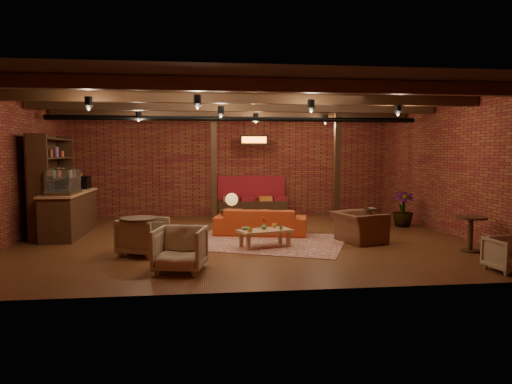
{
  "coord_description": "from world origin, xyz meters",
  "views": [
    {
      "loc": [
        -0.93,
        -10.32,
        1.99
      ],
      "look_at": [
        0.32,
        0.2,
        1.06
      ],
      "focal_mm": 32.0,
      "sensor_mm": 36.0,
      "label": 1
    }
  ],
  "objects": [
    {
      "name": "shelving_hutch",
      "position": [
        -4.5,
        1.1,
        1.2
      ],
      "size": [
        0.52,
        2.0,
        2.4
      ],
      "primitive_type": null,
      "color": "black",
      "rests_on": "ground"
    },
    {
      "name": "wall_left",
      "position": [
        -5.0,
        0.0,
        1.6
      ],
      "size": [
        0.02,
        8.0,
        3.2
      ],
      "primitive_type": "cube",
      "color": "maroon",
      "rests_on": "ground"
    },
    {
      "name": "rug",
      "position": [
        0.46,
        -0.43,
        0.01
      ],
      "size": [
        4.14,
        3.73,
        0.01
      ],
      "primitive_type": "cube",
      "rotation": [
        0.0,
        0.0,
        -0.41
      ],
      "color": "maroon",
      "rests_on": "floor"
    },
    {
      "name": "banquette",
      "position": [
        0.6,
        3.55,
        0.5
      ],
      "size": [
        2.1,
        0.7,
        1.0
      ],
      "primitive_type": null,
      "color": "maroon",
      "rests_on": "ground"
    },
    {
      "name": "post_right",
      "position": [
        2.8,
        2.0,
        1.6
      ],
      "size": [
        0.16,
        0.16,
        3.2
      ],
      "primitive_type": "cube",
      "color": "black",
      "rests_on": "ground"
    },
    {
      "name": "wall_front",
      "position": [
        0.0,
        -4.0,
        1.6
      ],
      "size": [
        10.0,
        0.02,
        3.2
      ],
      "primitive_type": "cube",
      "color": "maroon",
      "rests_on": "ground"
    },
    {
      "name": "wall_right",
      "position": [
        5.0,
        0.0,
        1.6
      ],
      "size": [
        0.02,
        8.0,
        3.2
      ],
      "primitive_type": "cube",
      "color": "maroon",
      "rests_on": "ground"
    },
    {
      "name": "ceiling_spotlights",
      "position": [
        0.0,
        0.0,
        2.86
      ],
      "size": [
        6.4,
        4.4,
        0.28
      ],
      "primitive_type": null,
      "color": "black",
      "rests_on": "ceiling"
    },
    {
      "name": "armchair_b",
      "position": [
        -1.31,
        -2.72,
        0.41
      ],
      "size": [
        0.93,
        0.89,
        0.82
      ],
      "primitive_type": "imported",
      "rotation": [
        0.0,
        0.0,
        -0.2
      ],
      "color": "beige",
      "rests_on": "floor"
    },
    {
      "name": "sofa",
      "position": [
        0.47,
        0.49,
        0.32
      ],
      "size": [
        2.33,
        1.35,
        0.64
      ],
      "primitive_type": "imported",
      "rotation": [
        0.0,
        0.0,
        2.9
      ],
      "color": "#A63617",
      "rests_on": "floor"
    },
    {
      "name": "wall_back",
      "position": [
        0.0,
        4.0,
        1.6
      ],
      "size": [
        10.0,
        0.02,
        3.2
      ],
      "primitive_type": "cube",
      "color": "maroon",
      "rests_on": "ground"
    },
    {
      "name": "service_sign",
      "position": [
        0.6,
        3.1,
        2.35
      ],
      "size": [
        0.86,
        0.06,
        0.3
      ],
      "primitive_type": "cube",
      "color": "orange",
      "rests_on": "ceiling"
    },
    {
      "name": "plant_tall",
      "position": [
        4.4,
        1.23,
        1.41
      ],
      "size": [
        1.94,
        1.94,
        2.81
      ],
      "primitive_type": "imported",
      "rotation": [
        0.0,
        0.0,
        -0.27
      ],
      "color": "#4C7F4C",
      "rests_on": "floor"
    },
    {
      "name": "service_counter",
      "position": [
        -4.1,
        1.0,
        0.8
      ],
      "size": [
        0.8,
        2.5,
        1.6
      ],
      "primitive_type": null,
      "color": "black",
      "rests_on": "ground"
    },
    {
      "name": "armchair_right",
      "position": [
        2.51,
        -0.71,
        0.45
      ],
      "size": [
        0.94,
        1.18,
        0.9
      ],
      "primitive_type": "imported",
      "rotation": [
        0.0,
        0.0,
        1.86
      ],
      "color": "brown",
      "rests_on": "floor"
    },
    {
      "name": "armchair_far",
      "position": [
        4.15,
        -3.4,
        0.32
      ],
      "size": [
        0.66,
        0.63,
        0.63
      ],
      "primitive_type": "imported",
      "rotation": [
        0.0,
        0.0,
        0.09
      ],
      "color": "beige",
      "rests_on": "floor"
    },
    {
      "name": "coffee_table",
      "position": [
        0.35,
        -1.0,
        0.34
      ],
      "size": [
        1.21,
        0.85,
        0.63
      ],
      "rotation": [
        0.0,
        0.0,
        0.3
      ],
      "color": "#AA724F",
      "rests_on": "floor"
    },
    {
      "name": "ceiling",
      "position": [
        0.0,
        0.0,
        3.2
      ],
      "size": [
        10.0,
        8.0,
        0.02
      ],
      "primitive_type": "cube",
      "color": "black",
      "rests_on": "wall_back"
    },
    {
      "name": "post_left",
      "position": [
        -0.6,
        2.6,
        1.6
      ],
      "size": [
        0.16,
        0.16,
        3.2
      ],
      "primitive_type": "cube",
      "color": "black",
      "rests_on": "ground"
    },
    {
      "name": "ceiling_beams",
      "position": [
        0.0,
        0.0,
        3.08
      ],
      "size": [
        9.8,
        6.4,
        0.22
      ],
      "primitive_type": null,
      "color": "black",
      "rests_on": "ceiling"
    },
    {
      "name": "armchair_a",
      "position": [
        -2.08,
        -1.39,
        0.4
      ],
      "size": [
        0.98,
        1.01,
        0.8
      ],
      "primitive_type": "imported",
      "rotation": [
        0.0,
        0.0,
        1.15
      ],
      "color": "beige",
      "rests_on": "floor"
    },
    {
      "name": "round_table_right",
      "position": [
        4.4,
        -1.88,
        0.47
      ],
      "size": [
        0.6,
        0.6,
        0.71
      ],
      "color": "black",
      "rests_on": "floor"
    },
    {
      "name": "round_table_left",
      "position": [
        -2.13,
        -1.55,
        0.51
      ],
      "size": [
        0.72,
        0.72,
        0.75
      ],
      "color": "black",
      "rests_on": "floor"
    },
    {
      "name": "floor",
      "position": [
        0.0,
        0.0,
        0.0
      ],
      "size": [
        10.0,
        10.0,
        0.0
      ],
      "primitive_type": "plane",
      "color": "#3A220E",
      "rests_on": "ground"
    },
    {
      "name": "ceiling_pipe",
      "position": [
        0.0,
        1.6,
        2.85
      ],
      "size": [
        9.6,
        0.12,
        0.12
      ],
      "primitive_type": "cylinder",
      "rotation": [
        0.0,
        1.57,
        0.0
      ],
      "color": "black",
      "rests_on": "ceiling"
    },
    {
      "name": "side_table_book",
      "position": [
        3.56,
        1.49,
        0.43
      ],
      "size": [
        0.51,
        0.51,
        0.49
      ],
      "rotation": [
        0.0,
        0.0,
        0.25
      ],
      "color": "black",
      "rests_on": "floor"
    },
    {
      "name": "plant_counter",
      "position": [
        -4.0,
        1.2,
        1.22
      ],
      "size": [
        0.35,
        0.39,
        0.3
      ],
      "primitive_type": "imported",
      "color": "#337F33",
      "rests_on": "service_counter"
    },
    {
      "name": "side_table_lamp",
      "position": [
        -0.21,
        0.86,
        0.75
      ],
      "size": [
        0.61,
        0.61,
        0.98
      ],
      "rotation": [
        0.0,
        0.0,
        -0.37
      ],
      "color": "black",
      "rests_on": "floor"
    }
  ]
}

